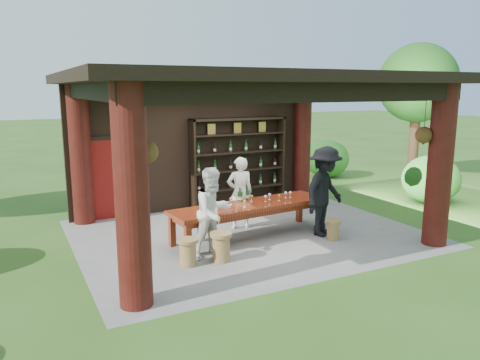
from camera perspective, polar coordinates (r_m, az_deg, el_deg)
name	(u,v)px	position (r m, az deg, el deg)	size (l,w,h in m)	color
ground	(248,233)	(10.61, 0.98, -6.48)	(90.00, 90.00, 0.00)	#2D5119
pavilion	(239,137)	(10.54, -0.13, 5.26)	(7.50, 6.00, 3.60)	slate
wine_shelf	(238,162)	(12.89, -0.21, 2.23)	(2.76, 0.42, 2.43)	black
tasting_table	(250,209)	(10.16, 1.24, -3.54)	(3.69, 1.29, 0.75)	#581C0C
stool_near_left	(221,246)	(8.87, -2.32, -8.06)	(0.42, 0.42, 0.55)	olive
stool_near_right	(333,229)	(10.31, 11.28, -5.87)	(0.33, 0.33, 0.44)	olive
stool_far_left	(188,251)	(8.71, -6.37, -8.65)	(0.39, 0.39, 0.51)	olive
host	(240,193)	(10.79, -0.02, -1.57)	(0.61, 0.40, 1.67)	white
guest_woman	(213,212)	(9.01, -3.27, -3.94)	(0.84, 0.66, 1.74)	white
guest_man	(325,191)	(10.39, 10.29, -1.38)	(1.28, 0.74, 1.98)	black
table_bottles	(243,194)	(10.35, 0.32, -1.74)	(0.29, 0.15, 0.31)	#194C1E
table_glasses	(265,198)	(10.36, 3.08, -2.19)	(1.55, 0.43, 0.15)	silver
napkin_basket	(221,206)	(9.70, -2.36, -3.13)	(0.26, 0.18, 0.14)	#BF6672
shrubs	(303,194)	(12.02, 7.67, -1.73)	(15.20, 9.16, 1.36)	#194C14
trees	(323,82)	(13.08, 10.07, 11.65)	(20.18, 11.17, 4.80)	#3F2819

